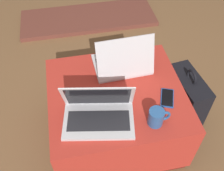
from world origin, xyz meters
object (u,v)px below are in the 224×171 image
object	(u,v)px
cell_phone	(167,98)
coffee_mug	(157,117)
laptop_far	(123,62)
backpack	(185,99)
laptop_near	(98,112)

from	to	relation	value
cell_phone	coffee_mug	xyz separation A→B (m)	(-0.12, -0.15, 0.05)
laptop_far	backpack	size ratio (longest dim) A/B	0.77
laptop_near	laptop_far	bearing A→B (deg)	69.01
cell_phone	backpack	size ratio (longest dim) A/B	0.33
backpack	coffee_mug	distance (m)	0.55
laptop_far	coffee_mug	world-z (taller)	laptop_far
laptop_near	backpack	xyz separation A→B (m)	(0.64, 0.21, -0.30)
cell_phone	coffee_mug	bearing A→B (deg)	72.39
cell_phone	laptop_far	bearing A→B (deg)	-34.86
laptop_near	backpack	world-z (taller)	laptop_near
laptop_far	coffee_mug	xyz separation A→B (m)	(0.08, -0.44, -0.00)
laptop_near	cell_phone	size ratio (longest dim) A/B	2.70
cell_phone	coffee_mug	world-z (taller)	coffee_mug
laptop_near	backpack	size ratio (longest dim) A/B	0.88
laptop_near	coffee_mug	size ratio (longest dim) A/B	3.39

